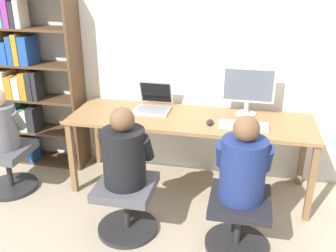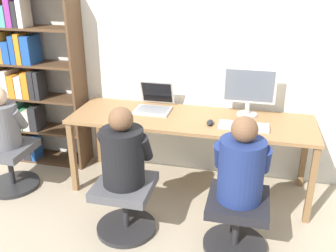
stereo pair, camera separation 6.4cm
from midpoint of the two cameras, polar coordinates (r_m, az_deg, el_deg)
name	(u,v)px [view 1 (the left image)]	position (r m, az deg, el deg)	size (l,w,h in m)	color
ground_plane	(183,207)	(3.34, 1.68, -12.19)	(14.00, 14.00, 0.00)	tan
wall_back	(199,42)	(3.50, 4.18, 12.67)	(10.00, 0.05, 2.60)	silver
desk	(190,124)	(3.31, 2.87, 0.24)	(2.13, 0.66, 0.71)	olive
desktop_monitor	(248,89)	(3.34, 11.55, 5.49)	(0.46, 0.18, 0.43)	beige
laptop	(153,104)	(3.46, -2.82, 3.31)	(0.32, 0.34, 0.25)	#B7B7BC
keyboard	(244,125)	(3.14, 10.88, 0.09)	(0.41, 0.17, 0.03)	#B2B2B7
computer_mouse_by_keyboard	(210,122)	(3.15, 5.83, 0.59)	(0.06, 0.11, 0.04)	black
office_chair_left	(238,218)	(2.83, 10.03, -13.66)	(0.47, 0.47, 0.43)	#262628
office_chair_right	(127,203)	(2.96, -6.97, -11.58)	(0.47, 0.47, 0.43)	#262628
person_at_monitor	(243,164)	(2.59, 10.70, -5.78)	(0.38, 0.32, 0.61)	navy
person_at_laptop	(124,153)	(2.74, -7.37, -4.04)	(0.39, 0.32, 0.60)	black
bookshelf	(27,81)	(4.00, -21.07, 6.37)	(0.83, 0.30, 1.76)	#513823
office_chair_side	(8,165)	(3.77, -23.64, -5.42)	(0.47, 0.47, 0.43)	#262628
person_near_shelf	(1,123)	(3.61, -24.62, 0.39)	(0.35, 0.29, 0.55)	slate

